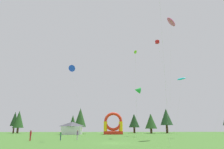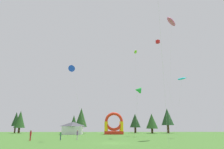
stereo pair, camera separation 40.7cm
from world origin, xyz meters
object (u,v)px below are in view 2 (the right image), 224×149
(kite_red_box, at_px, (158,42))
(person_far_side, at_px, (77,134))
(person_near_camera, at_px, (61,135))
(kite_cyan_parafoil, at_px, (182,79))
(kite_lime_parafoil, at_px, (136,52))
(festival_tent, at_px, (73,128))
(person_left_edge, at_px, (31,134))
(kite_pink_parafoil, at_px, (171,22))
(kite_green_delta, at_px, (138,90))
(kite_blue_delta, at_px, (71,69))
(inflatable_orange_dome, at_px, (114,126))

(kite_red_box, relative_size, person_far_side, 15.00)
(person_near_camera, bearing_deg, kite_cyan_parafoil, -72.46)
(kite_lime_parafoil, bearing_deg, festival_tent, 129.92)
(person_left_edge, bearing_deg, person_near_camera, -63.03)
(person_left_edge, bearing_deg, person_far_side, -61.92)
(kite_pink_parafoil, height_order, kite_green_delta, kite_pink_parafoil)
(kite_pink_parafoil, height_order, person_near_camera, kite_pink_parafoil)
(kite_cyan_parafoil, bearing_deg, kite_blue_delta, -159.16)
(person_far_side, bearing_deg, person_left_edge, 0.67)
(kite_green_delta, xyz_separation_m, person_near_camera, (-16.57, -15.61, -10.92))
(kite_lime_parafoil, relative_size, person_far_side, 11.33)
(kite_cyan_parafoil, relative_size, kite_blue_delta, 1.01)
(kite_pink_parafoil, distance_m, person_far_side, 29.88)
(kite_blue_delta, xyz_separation_m, inflatable_orange_dome, (8.72, 29.09, -10.24))
(kite_cyan_parafoil, bearing_deg, inflatable_orange_dome, 126.89)
(kite_green_delta, relative_size, inflatable_orange_dome, 1.93)
(festival_tent, bearing_deg, kite_lime_parafoil, -50.08)
(kite_cyan_parafoil, relative_size, person_near_camera, 8.55)
(kite_green_delta, bearing_deg, kite_cyan_parafoil, -45.14)
(kite_lime_parafoil, relative_size, kite_green_delta, 1.52)
(person_near_camera, bearing_deg, person_far_side, -70.90)
(kite_red_box, xyz_separation_m, kite_pink_parafoil, (-0.42, -13.51, -1.18))
(kite_lime_parafoil, height_order, kite_pink_parafoil, kite_pink_parafoil)
(kite_pink_parafoil, height_order, person_left_edge, kite_pink_parafoil)
(person_left_edge, bearing_deg, kite_cyan_parafoil, -61.82)
(kite_cyan_parafoil, height_order, kite_pink_parafoil, kite_pink_parafoil)
(kite_cyan_parafoil, distance_m, festival_tent, 35.85)
(kite_blue_delta, distance_m, person_near_camera, 12.01)
(kite_cyan_parafoil, xyz_separation_m, kite_lime_parafoil, (-10.57, -0.67, 6.13))
(person_left_edge, distance_m, festival_tent, 27.87)
(kite_cyan_parafoil, height_order, kite_red_box, kite_red_box)
(kite_red_box, distance_m, kite_blue_delta, 29.33)
(kite_blue_delta, height_order, festival_tent, kite_blue_delta)
(kite_cyan_parafoil, relative_size, kite_red_box, 0.52)
(kite_blue_delta, xyz_separation_m, festival_tent, (-3.96, 28.88, -10.73))
(kite_lime_parafoil, xyz_separation_m, inflatable_orange_dome, (-4.48, 20.72, -16.75))
(kite_cyan_parafoil, bearing_deg, person_left_edge, -165.43)
(kite_green_delta, xyz_separation_m, inflatable_orange_dome, (-6.20, 11.16, -9.49))
(kite_lime_parafoil, height_order, festival_tent, kite_lime_parafoil)
(kite_blue_delta, height_order, inflatable_orange_dome, kite_blue_delta)
(kite_red_box, distance_m, kite_lime_parafoil, 12.63)
(kite_cyan_parafoil, relative_size, kite_green_delta, 1.05)
(person_left_edge, bearing_deg, kite_green_delta, -38.44)
(person_near_camera, relative_size, festival_tent, 0.27)
(kite_blue_delta, bearing_deg, kite_red_box, 38.54)
(person_left_edge, height_order, festival_tent, festival_tent)
(kite_green_delta, relative_size, person_far_side, 7.46)
(inflatable_orange_dome, distance_m, festival_tent, 12.69)
(kite_blue_delta, distance_m, person_left_edge, 13.35)
(kite_blue_delta, xyz_separation_m, person_near_camera, (-1.65, 2.33, -11.67))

